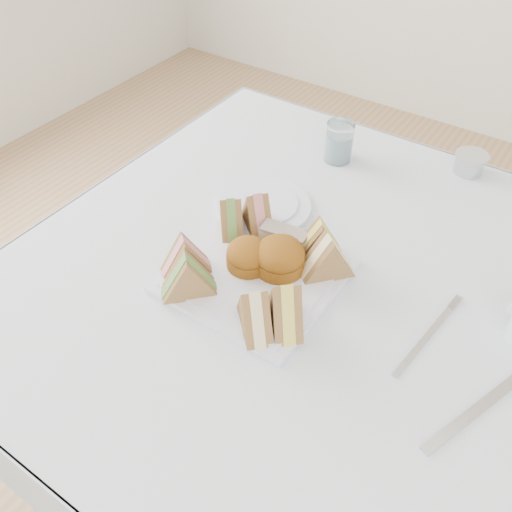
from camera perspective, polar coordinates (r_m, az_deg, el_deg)
The scene contains 20 objects.
floor at distance 1.57m, azimuth 3.95°, elevation -21.45°, with size 4.00×4.00×0.00m, color #9E7751.
table at distance 1.24m, azimuth 4.78°, elevation -14.22°, with size 0.90×0.90×0.74m, color brown.
tablecloth at distance 0.95m, azimuth 6.07°, elevation -2.14°, with size 1.02×1.02×0.01m, color silver.
serving_plate at distance 0.94m, azimuth 0.00°, elevation -1.95°, with size 0.27×0.27×0.01m, color white.
sandwich_fl_a at distance 0.91m, azimuth -7.48°, elevation 0.11°, with size 0.09×0.04×0.08m, color #A1713E, non-canonical shape.
sandwich_fl_b at distance 0.88m, azimuth -7.21°, elevation -1.92°, with size 0.09×0.04×0.08m, color #A1713E, non-canonical shape.
sandwich_fr_a at distance 0.83m, azimuth 3.16°, elevation -5.07°, with size 0.09×0.04×0.08m, color #A1713E, non-canonical shape.
sandwich_fr_b at distance 0.82m, azimuth -0.16°, elevation -5.66°, with size 0.09×0.04×0.08m, color #A1713E, non-canonical shape.
sandwich_bl_a at distance 0.99m, azimuth -2.64°, elevation 4.34°, with size 0.08×0.04×0.07m, color #A1713E, non-canonical shape.
sandwich_bl_b at distance 1.00m, azimuth 0.13°, elevation 4.77°, with size 0.09×0.04×0.08m, color #A1713E, non-canonical shape.
sandwich_br_a at distance 0.91m, azimuth 7.53°, elevation 0.07°, with size 0.09×0.04×0.08m, color #A1713E, non-canonical shape.
sandwich_br_b at distance 0.95m, azimuth 6.69°, elevation 1.88°, with size 0.08×0.04×0.08m, color #A1713E, non-canonical shape.
scone_left at distance 0.93m, azimuth -0.82°, elevation 0.09°, with size 0.08×0.08×0.05m, color brown.
scone_right at distance 0.92m, azimuth 2.53°, elevation -0.07°, with size 0.09×0.09×0.06m, color brown.
pastry_slice at distance 0.97m, azimuth 3.00°, elevation 1.89°, with size 0.08×0.03×0.04m, color #BDAF8D.
side_plate at distance 1.08m, azimuth 0.83°, elevation 5.28°, with size 0.19×0.19×0.01m, color white.
water_glass at distance 1.22m, azimuth 8.74°, elevation 11.80°, with size 0.06×0.06×0.09m, color white.
tea_strainer at distance 1.26m, azimuth 21.56°, elevation 9.00°, with size 0.07×0.07×0.04m, color #B6B6BC.
knife at distance 0.83m, azimuth 21.97°, elevation -15.01°, with size 0.02×0.20×0.00m, color #B6B6BC.
fork at distance 0.89m, azimuth 17.24°, elevation -8.53°, with size 0.01×0.17×0.00m, color #B6B6BC.
Camera 1 is at (0.29, -0.60, 1.42)m, focal length 38.00 mm.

